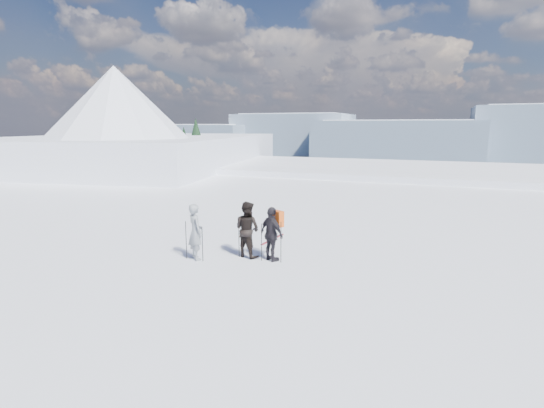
{
  "coord_description": "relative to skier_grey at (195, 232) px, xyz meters",
  "views": [
    {
      "loc": [
        3.06,
        -9.75,
        4.23
      ],
      "look_at": [
        -2.02,
        3.0,
        1.66
      ],
      "focal_mm": 28.0,
      "sensor_mm": 36.0,
      "label": 1
    }
  ],
  "objects": [
    {
      "name": "lake_basin",
      "position": [
        4.0,
        28.57,
        -7.4
      ],
      "size": [
        820.0,
        820.0,
        71.62
      ],
      "color": "white",
      "rests_on": "ground"
    },
    {
      "name": "far_mountain_range",
      "position": [
        33.6,
        453.35,
        -8.09
      ],
      "size": [
        770.0,
        110.0,
        53.0
      ],
      "color": "slate",
      "rests_on": "ground"
    },
    {
      "name": "near_ridge",
      "position": [
        -22.56,
        27.91,
        -4.38
      ],
      "size": [
        31.37,
        35.68,
        25.62
      ],
      "color": "white",
      "rests_on": "ground"
    },
    {
      "name": "skier_grey",
      "position": [
        0.0,
        0.0,
        0.0
      ],
      "size": [
        0.78,
        0.74,
        1.79
      ],
      "primitive_type": "imported",
      "rotation": [
        0.0,
        0.0,
        2.48
      ],
      "color": "gray",
      "rests_on": "ground"
    },
    {
      "name": "skier_dark",
      "position": [
        1.41,
        0.85,
        0.01
      ],
      "size": [
        1.04,
        0.9,
        1.82
      ],
      "primitive_type": "imported",
      "rotation": [
        0.0,
        0.0,
        2.87
      ],
      "color": "black",
      "rests_on": "ground"
    },
    {
      "name": "skier_pack",
      "position": [
        2.31,
        0.73,
        -0.03
      ],
      "size": [
        1.09,
        0.87,
        1.73
      ],
      "primitive_type": "imported",
      "rotation": [
        0.0,
        0.0,
        2.63
      ],
      "color": "black",
      "rests_on": "ground"
    },
    {
      "name": "backpack",
      "position": [
        2.43,
        0.95,
        1.08
      ],
      "size": [
        0.42,
        0.36,
        0.5
      ],
      "primitive_type": "cube",
      "rotation": [
        0.0,
        0.0,
        2.63
      ],
      "color": "#D34D13",
      "rests_on": "skier_pack"
    },
    {
      "name": "ski_poles",
      "position": [
        1.27,
        0.43,
        -0.29
      ],
      "size": [
        2.97,
        0.86,
        1.3
      ],
      "color": "black",
      "rests_on": "ground"
    },
    {
      "name": "skis_loose",
      "position": [
        1.35,
        3.06,
        -0.88
      ],
      "size": [
        0.73,
        1.7,
        0.03
      ],
      "color": "black",
      "rests_on": "ground"
    }
  ]
}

